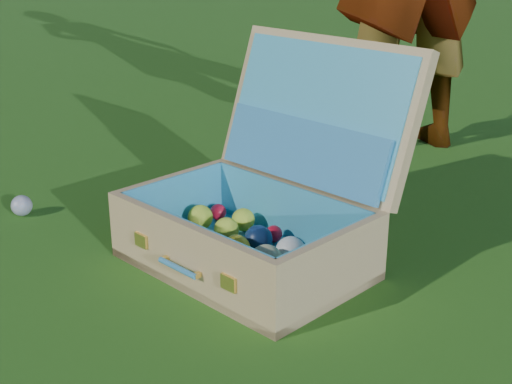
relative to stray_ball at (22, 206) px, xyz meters
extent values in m
plane|color=#215114|center=(0.64, 0.12, -0.03)|extent=(60.00, 60.00, 0.00)
sphere|color=teal|center=(0.00, 0.00, 0.00)|extent=(0.07, 0.07, 0.07)
cube|color=tan|center=(0.80, -0.06, -0.02)|extent=(0.74, 0.63, 0.02)
cube|color=tan|center=(0.73, -0.24, 0.06)|extent=(0.59, 0.26, 0.19)
cube|color=tan|center=(0.88, 0.12, 0.06)|extent=(0.59, 0.26, 0.19)
cube|color=tan|center=(0.52, 0.05, 0.06)|extent=(0.16, 0.36, 0.19)
cube|color=tan|center=(1.08, -0.17, 0.06)|extent=(0.16, 0.36, 0.19)
cube|color=teal|center=(0.80, -0.06, -0.01)|extent=(0.68, 0.57, 0.01)
cube|color=teal|center=(0.73, -0.23, 0.07)|extent=(0.54, 0.22, 0.17)
cube|color=teal|center=(0.87, 0.11, 0.07)|extent=(0.54, 0.22, 0.17)
cube|color=teal|center=(0.53, 0.05, 0.07)|extent=(0.15, 0.35, 0.17)
cube|color=teal|center=(1.07, -0.17, 0.07)|extent=(0.15, 0.35, 0.17)
cube|color=tan|center=(0.91, 0.21, 0.35)|extent=(0.65, 0.40, 0.41)
cube|color=teal|center=(0.90, 0.20, 0.35)|extent=(0.59, 0.34, 0.35)
cube|color=teal|center=(0.89, 0.15, 0.25)|extent=(0.55, 0.28, 0.17)
cube|color=#F2C659|center=(0.56, -0.20, 0.06)|extent=(0.05, 0.03, 0.04)
cube|color=#F2C659|center=(0.88, -0.32, 0.06)|extent=(0.05, 0.03, 0.04)
cylinder|color=teal|center=(0.72, -0.27, 0.05)|extent=(0.13, 0.06, 0.01)
cube|color=#F2C659|center=(0.66, -0.24, 0.05)|extent=(0.02, 0.02, 0.01)
cube|color=#F2C659|center=(0.78, -0.29, 0.05)|extent=(0.02, 0.02, 0.01)
sphere|color=beige|center=(0.54, -0.10, 0.03)|extent=(0.07, 0.07, 0.07)
sphere|color=#AFBF2E|center=(0.64, -0.14, 0.03)|extent=(0.08, 0.08, 0.08)
sphere|color=gold|center=(0.75, -0.18, 0.04)|extent=(0.08, 0.08, 0.08)
sphere|color=#0E2146|center=(0.85, -0.23, 0.02)|extent=(0.06, 0.06, 0.06)
sphere|color=#FF5815|center=(0.99, -0.27, 0.03)|extent=(0.06, 0.06, 0.06)
sphere|color=#FF5815|center=(0.56, -0.01, 0.03)|extent=(0.06, 0.06, 0.06)
sphere|color=silver|center=(0.66, -0.06, 0.03)|extent=(0.06, 0.06, 0.06)
sphere|color=gold|center=(0.79, -0.09, 0.03)|extent=(0.08, 0.08, 0.08)
sphere|color=beige|center=(0.90, -0.15, 0.04)|extent=(0.09, 0.09, 0.09)
sphere|color=#AFBF2E|center=(1.00, -0.18, 0.03)|extent=(0.07, 0.07, 0.07)
sphere|color=#AFBF2E|center=(0.61, 0.07, 0.03)|extent=(0.07, 0.07, 0.07)
sphere|color=#AFBF2E|center=(0.71, 0.01, 0.03)|extent=(0.07, 0.07, 0.07)
sphere|color=#0E2146|center=(0.82, -0.02, 0.03)|extent=(0.08, 0.08, 0.08)
sphere|color=silver|center=(0.93, -0.06, 0.04)|extent=(0.08, 0.08, 0.08)
sphere|color=#FF5815|center=(1.04, -0.10, 0.02)|extent=(0.05, 0.05, 0.05)
sphere|color=red|center=(0.62, 0.15, 0.02)|extent=(0.05, 0.05, 0.05)
sphere|color=#AFBF2E|center=(0.73, 0.10, 0.03)|extent=(0.07, 0.07, 0.07)
sphere|color=red|center=(0.84, 0.06, 0.02)|extent=(0.05, 0.05, 0.05)
camera|label=1|loc=(1.50, -1.65, 0.84)|focal=50.00mm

